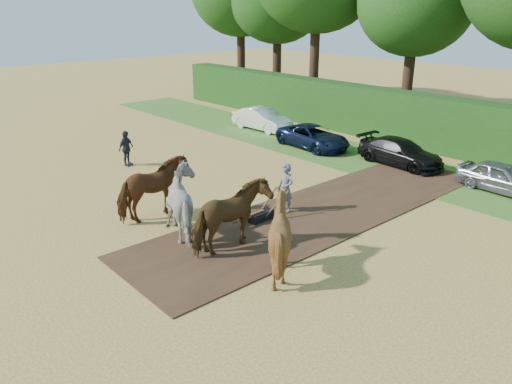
{
  "coord_description": "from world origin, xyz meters",
  "views": [
    {
      "loc": [
        13.44,
        -7.15,
        7.68
      ],
      "look_at": [
        0.86,
        3.95,
        1.4
      ],
      "focal_mm": 35.0,
      "sensor_mm": 36.0,
      "label": 1
    }
  ],
  "objects_px": {
    "spectator_near": "(174,206)",
    "spectator_far": "(126,148)",
    "plough_team": "(212,209)",
    "parked_cars": "(464,171)"
  },
  "relations": [
    {
      "from": "spectator_near",
      "to": "plough_team",
      "type": "xyz_separation_m",
      "value": [
        1.88,
        0.32,
        0.38
      ]
    },
    {
      "from": "parked_cars",
      "to": "plough_team",
      "type": "bearing_deg",
      "value": -103.57
    },
    {
      "from": "plough_team",
      "to": "parked_cars",
      "type": "bearing_deg",
      "value": 76.43
    },
    {
      "from": "plough_team",
      "to": "parked_cars",
      "type": "height_order",
      "value": "plough_team"
    },
    {
      "from": "spectator_far",
      "to": "plough_team",
      "type": "distance_m",
      "value": 10.11
    },
    {
      "from": "spectator_near",
      "to": "spectator_far",
      "type": "relative_size",
      "value": 0.88
    },
    {
      "from": "spectator_near",
      "to": "parked_cars",
      "type": "xyz_separation_m",
      "value": [
        4.78,
        12.32,
        -0.11
      ]
    },
    {
      "from": "spectator_near",
      "to": "plough_team",
      "type": "height_order",
      "value": "plough_team"
    },
    {
      "from": "parked_cars",
      "to": "spectator_far",
      "type": "bearing_deg",
      "value": -141.93
    },
    {
      "from": "plough_team",
      "to": "parked_cars",
      "type": "relative_size",
      "value": 0.25
    }
  ]
}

